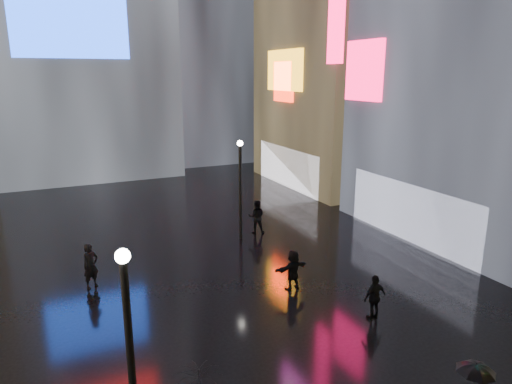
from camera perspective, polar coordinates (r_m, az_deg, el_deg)
ground at (r=22.31m, az=-8.81°, el=-7.77°), size 140.00×140.00×0.00m
lamp_near at (r=10.09m, az=-15.45°, el=-18.86°), size 0.30×0.30×5.20m
lamp_far at (r=23.30m, az=-1.96°, el=0.98°), size 0.30×0.30×5.20m
pedestrian_3 at (r=16.93m, az=14.61°, el=-12.60°), size 1.00×0.49×1.64m
pedestrian_5 at (r=18.52m, az=4.63°, el=-9.68°), size 1.58×0.69×1.65m
pedestrian_6 at (r=19.71m, az=-19.96°, el=-8.68°), size 0.81×0.72×1.86m
pedestrian_7 at (r=24.70m, az=0.06°, el=-3.11°), size 1.10×1.00×1.83m
umbrella_1 at (r=11.52m, az=25.69°, el=-20.10°), size 1.10×1.10×0.69m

